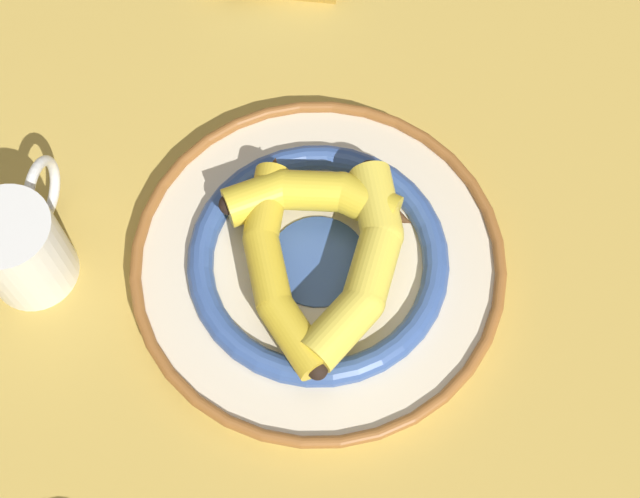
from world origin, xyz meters
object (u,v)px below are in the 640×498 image
object	(u,v)px
banana_c	(275,265)
coffee_mug	(22,245)
decorative_bowl	(320,259)
banana_a	(363,270)
banana_b	(316,197)

from	to	relation	value
banana_c	coffee_mug	distance (m)	0.22
coffee_mug	banana_c	bearing A→B (deg)	-84.00
banana_c	decorative_bowl	bearing A→B (deg)	105.89
decorative_bowl	banana_a	world-z (taller)	banana_a
banana_a	banana_b	bearing A→B (deg)	45.88
banana_a	banana_c	bearing A→B (deg)	102.15
decorative_bowl	coffee_mug	bearing A→B (deg)	-62.43
decorative_bowl	coffee_mug	xyz separation A→B (m)	(0.12, -0.23, 0.03)
decorative_bowl	banana_c	bearing A→B (deg)	-34.49
decorative_bowl	coffee_mug	world-z (taller)	coffee_mug
banana_b	banana_c	world-z (taller)	banana_b
decorative_bowl	banana_a	size ratio (longest dim) A/B	1.63
banana_b	coffee_mug	bearing A→B (deg)	12.77
decorative_bowl	coffee_mug	distance (m)	0.26
banana_a	coffee_mug	world-z (taller)	coffee_mug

